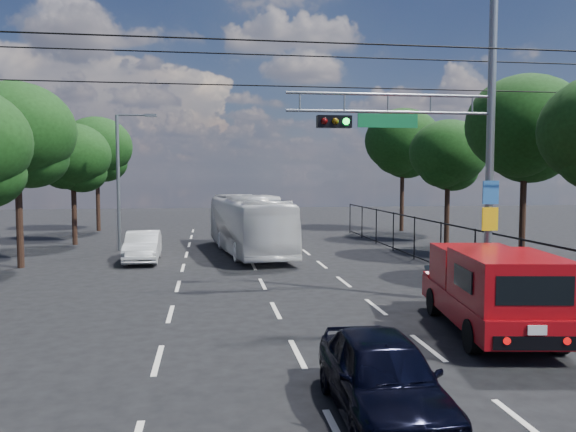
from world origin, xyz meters
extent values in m
cube|color=beige|center=(-3.00, 4.00, 0.01)|extent=(0.12, 2.00, 0.01)
cube|color=beige|center=(-3.00, 8.00, 0.01)|extent=(0.12, 2.00, 0.01)
cube|color=beige|center=(-3.00, 12.00, 0.01)|extent=(0.12, 2.00, 0.01)
cube|color=beige|center=(-3.00, 16.00, 0.01)|extent=(0.12, 2.00, 0.01)
cube|color=beige|center=(-3.00, 20.00, 0.01)|extent=(0.12, 2.00, 0.01)
cube|color=beige|center=(-3.00, 24.00, 0.01)|extent=(0.12, 2.00, 0.01)
cube|color=beige|center=(-3.00, 28.00, 0.01)|extent=(0.12, 2.00, 0.01)
cube|color=beige|center=(-3.00, 32.00, 0.01)|extent=(0.12, 2.00, 0.01)
cube|color=beige|center=(0.00, 4.00, 0.01)|extent=(0.12, 2.00, 0.01)
cube|color=beige|center=(0.00, 8.00, 0.01)|extent=(0.12, 2.00, 0.01)
cube|color=beige|center=(0.00, 12.00, 0.01)|extent=(0.12, 2.00, 0.01)
cube|color=beige|center=(0.00, 16.00, 0.01)|extent=(0.12, 2.00, 0.01)
cube|color=beige|center=(0.00, 20.00, 0.01)|extent=(0.12, 2.00, 0.01)
cube|color=beige|center=(0.00, 24.00, 0.01)|extent=(0.12, 2.00, 0.01)
cube|color=beige|center=(0.00, 28.00, 0.01)|extent=(0.12, 2.00, 0.01)
cube|color=beige|center=(0.00, 32.00, 0.01)|extent=(0.12, 2.00, 0.01)
cube|color=beige|center=(3.00, 0.00, 0.01)|extent=(0.12, 2.00, 0.01)
cube|color=beige|center=(3.00, 4.00, 0.01)|extent=(0.12, 2.00, 0.01)
cube|color=beige|center=(3.00, 8.00, 0.01)|extent=(0.12, 2.00, 0.01)
cube|color=beige|center=(3.00, 12.00, 0.01)|extent=(0.12, 2.00, 0.01)
cube|color=beige|center=(3.00, 16.00, 0.01)|extent=(0.12, 2.00, 0.01)
cube|color=beige|center=(3.00, 20.00, 0.01)|extent=(0.12, 2.00, 0.01)
cube|color=beige|center=(3.00, 24.00, 0.01)|extent=(0.12, 2.00, 0.01)
cube|color=beige|center=(3.00, 28.00, 0.01)|extent=(0.12, 2.00, 0.01)
cube|color=beige|center=(3.00, 32.00, 0.01)|extent=(0.12, 2.00, 0.01)
cylinder|color=slate|center=(6.50, 8.00, 4.75)|extent=(0.24, 0.24, 9.50)
cylinder|color=slate|center=(3.40, 8.00, 6.25)|extent=(6.20, 0.08, 0.08)
cylinder|color=slate|center=(3.40, 8.00, 5.75)|extent=(6.20, 0.08, 0.08)
cube|color=black|center=(1.70, 8.00, 5.45)|extent=(1.00, 0.28, 0.35)
sphere|color=#3F0505|center=(1.38, 7.85, 5.45)|extent=(0.20, 0.20, 0.20)
sphere|color=#4C3805|center=(1.70, 7.85, 5.45)|extent=(0.20, 0.20, 0.20)
sphere|color=#0CE533|center=(2.02, 7.85, 5.45)|extent=(0.20, 0.20, 0.20)
cube|color=#0E6333|center=(3.30, 8.00, 5.50)|extent=(1.80, 0.05, 0.40)
cube|color=#2766B6|center=(6.48, 7.86, 3.40)|extent=(0.50, 0.04, 0.70)
cube|color=yellow|center=(6.48, 7.86, 2.60)|extent=(0.50, 0.04, 0.70)
cylinder|color=slate|center=(5.90, 8.00, 6.00)|extent=(0.05, 0.05, 0.50)
cylinder|color=slate|center=(4.60, 8.00, 6.00)|extent=(0.05, 0.05, 0.50)
cylinder|color=slate|center=(3.30, 8.00, 6.00)|extent=(0.05, 0.05, 0.50)
cylinder|color=slate|center=(2.00, 8.00, 6.00)|extent=(0.05, 0.05, 0.50)
cylinder|color=slate|center=(0.70, 8.00, 6.00)|extent=(0.05, 0.05, 0.50)
cylinder|color=slate|center=(-6.50, 22.00, 3.50)|extent=(0.18, 0.18, 7.00)
cylinder|color=slate|center=(-5.70, 22.00, 7.00)|extent=(1.60, 0.09, 0.09)
cube|color=slate|center=(-4.80, 22.00, 7.00)|extent=(0.60, 0.22, 0.15)
cylinder|color=black|center=(0.00, 6.00, 7.20)|extent=(22.00, 0.04, 0.04)
cylinder|color=black|center=(0.00, 9.50, 7.60)|extent=(22.00, 0.04, 0.04)
cylinder|color=black|center=(0.00, 11.00, 6.90)|extent=(22.00, 0.04, 0.04)
cube|color=black|center=(7.60, 12.00, 1.95)|extent=(0.04, 34.00, 0.06)
cube|color=black|center=(7.60, 12.00, 0.15)|extent=(0.04, 34.00, 0.06)
cylinder|color=black|center=(7.60, 8.00, 1.00)|extent=(0.06, 0.06, 2.00)
cylinder|color=black|center=(7.60, 11.00, 1.00)|extent=(0.06, 0.06, 2.00)
cylinder|color=black|center=(7.60, 14.00, 1.00)|extent=(0.06, 0.06, 2.00)
cylinder|color=black|center=(7.60, 17.00, 1.00)|extent=(0.06, 0.06, 2.00)
cylinder|color=black|center=(7.60, 20.00, 1.00)|extent=(0.06, 0.06, 2.00)
cylinder|color=black|center=(7.60, 23.00, 1.00)|extent=(0.06, 0.06, 2.00)
cylinder|color=black|center=(7.60, 26.00, 1.00)|extent=(0.06, 0.06, 2.00)
cylinder|color=black|center=(7.60, 29.00, 1.00)|extent=(0.06, 0.06, 2.00)
cylinder|color=black|center=(11.80, 15.00, 2.38)|extent=(0.28, 0.28, 4.76)
ellipsoid|color=black|center=(11.80, 15.00, 6.12)|extent=(5.10, 5.10, 4.33)
ellipsoid|color=black|center=(12.20, 15.30, 4.93)|extent=(3.40, 3.40, 2.72)
ellipsoid|color=black|center=(11.45, 14.80, 5.10)|extent=(3.23, 3.23, 2.58)
cylinder|color=black|center=(11.40, 22.00, 2.02)|extent=(0.28, 0.28, 4.03)
ellipsoid|color=black|center=(11.40, 22.00, 5.18)|extent=(4.32, 4.32, 3.67)
ellipsoid|color=black|center=(11.80, 22.30, 4.18)|extent=(2.88, 2.88, 2.30)
ellipsoid|color=black|center=(11.05, 21.80, 4.32)|extent=(2.74, 2.74, 2.19)
cylinder|color=black|center=(11.60, 30.00, 2.46)|extent=(0.28, 0.28, 4.93)
ellipsoid|color=black|center=(11.60, 30.00, 6.34)|extent=(5.28, 5.28, 4.49)
ellipsoid|color=black|center=(12.00, 30.30, 5.10)|extent=(3.52, 3.52, 2.82)
ellipsoid|color=black|center=(11.25, 29.80, 5.28)|extent=(3.34, 3.34, 2.68)
cylinder|color=black|center=(-9.80, 17.00, 2.24)|extent=(0.28, 0.28, 4.48)
ellipsoid|color=black|center=(-9.80, 17.00, 5.76)|extent=(4.80, 4.80, 4.08)
ellipsoid|color=black|center=(-9.40, 17.30, 4.64)|extent=(3.20, 3.20, 2.56)
ellipsoid|color=black|center=(-10.15, 16.80, 4.80)|extent=(3.04, 3.04, 2.43)
cylinder|color=black|center=(-9.40, 25.00, 1.96)|extent=(0.28, 0.28, 3.92)
ellipsoid|color=black|center=(-9.40, 25.00, 5.04)|extent=(4.20, 4.20, 3.57)
ellipsoid|color=black|center=(-9.00, 25.30, 4.06)|extent=(2.80, 2.80, 2.24)
ellipsoid|color=black|center=(-9.75, 24.80, 4.20)|extent=(2.66, 2.66, 2.13)
cylinder|color=black|center=(-9.60, 33.00, 2.30)|extent=(0.28, 0.28, 4.59)
ellipsoid|color=black|center=(-9.60, 33.00, 5.90)|extent=(4.92, 4.92, 4.18)
ellipsoid|color=black|center=(-9.20, 33.30, 4.76)|extent=(3.28, 3.28, 2.62)
ellipsoid|color=black|center=(-9.95, 32.80, 4.92)|extent=(3.12, 3.12, 2.49)
cylinder|color=black|center=(4.33, 6.83, 0.38)|extent=(0.40, 0.80, 0.77)
cylinder|color=black|center=(6.17, 6.55, 0.38)|extent=(0.40, 0.80, 0.77)
cylinder|color=black|center=(3.83, 3.48, 0.38)|extent=(0.40, 0.80, 0.77)
cylinder|color=black|center=(5.67, 3.20, 0.38)|extent=(0.40, 0.80, 0.77)
cube|color=maroon|center=(5.00, 5.01, 0.68)|extent=(2.87, 5.71, 0.61)
cube|color=maroon|center=(5.37, 7.44, 0.77)|extent=(2.09, 0.90, 0.60)
cube|color=black|center=(5.41, 7.74, 1.04)|extent=(1.90, 0.71, 0.34)
cube|color=maroon|center=(5.19, 6.25, 1.48)|extent=(2.20, 1.97, 1.04)
cube|color=black|center=(5.07, 5.44, 1.53)|extent=(1.68, 0.31, 0.60)
cube|color=maroon|center=(4.82, 3.82, 1.55)|extent=(2.43, 3.06, 1.15)
cube|color=black|center=(5.84, 3.67, 1.58)|extent=(0.24, 1.30, 0.49)
cube|color=black|center=(3.80, 3.98, 1.58)|extent=(0.24, 1.30, 0.49)
cube|color=black|center=(4.61, 2.46, 1.58)|extent=(1.58, 0.29, 0.60)
cube|color=black|center=(4.59, 2.33, 0.55)|extent=(1.74, 0.35, 0.28)
cube|color=silver|center=(4.59, 2.29, 0.82)|extent=(0.38, 0.09, 0.20)
imported|color=black|center=(0.85, 0.59, 0.69)|extent=(1.72, 4.08, 1.38)
imported|color=silver|center=(0.09, 20.16, 1.46)|extent=(3.76, 10.71, 2.92)
imported|color=silver|center=(-4.88, 18.10, 0.69)|extent=(1.56, 4.20, 1.37)
camera|label=1|loc=(-1.90, -7.91, 3.91)|focal=35.00mm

